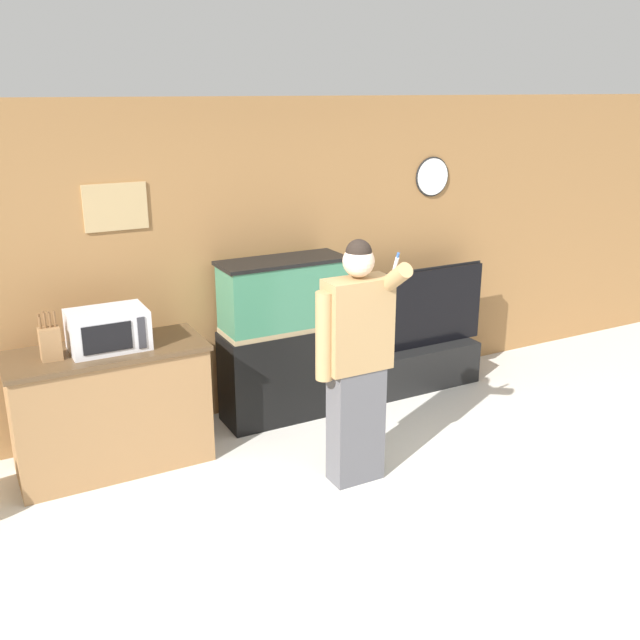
{
  "coord_description": "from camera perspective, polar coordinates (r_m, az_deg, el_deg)",
  "views": [
    {
      "loc": [
        -2.23,
        -2.83,
        2.66
      ],
      "look_at": [
        0.09,
        1.52,
        1.05
      ],
      "focal_mm": 40.0,
      "sensor_mm": 36.0,
      "label": 1
    }
  ],
  "objects": [
    {
      "name": "knife_block",
      "position": [
        5.11,
        -20.78,
        -1.7
      ],
      "size": [
        0.13,
        0.12,
        0.33
      ],
      "color": "olive",
      "rests_on": "counter_island"
    },
    {
      "name": "counter_island",
      "position": [
        5.39,
        -16.37,
        -6.79
      ],
      "size": [
        1.39,
        0.6,
        0.91
      ],
      "color": "olive",
      "rests_on": "ground_plane"
    },
    {
      "name": "wall_back_paneled",
      "position": [
        5.96,
        -5.32,
        4.82
      ],
      "size": [
        10.0,
        0.08,
        2.6
      ],
      "color": "olive",
      "rests_on": "ground_plane"
    },
    {
      "name": "ground_plane",
      "position": [
        4.48,
        8.57,
        -18.57
      ],
      "size": [
        18.0,
        18.0,
        0.0
      ],
      "primitive_type": "plane",
      "color": "beige"
    },
    {
      "name": "tv_on_stand",
      "position": [
        6.67,
        8.03,
        -2.57
      ],
      "size": [
        1.33,
        0.4,
        1.12
      ],
      "color": "black",
      "rests_on": "ground_plane"
    },
    {
      "name": "aquarium_on_stand",
      "position": [
        5.88,
        -2.94,
        -1.61
      ],
      "size": [
        1.04,
        0.41,
        1.36
      ],
      "color": "black",
      "rests_on": "ground_plane"
    },
    {
      "name": "person_standing",
      "position": [
        4.83,
        2.89,
        -3.25
      ],
      "size": [
        0.55,
        0.41,
        1.74
      ],
      "color": "#515156",
      "rests_on": "ground_plane"
    },
    {
      "name": "microwave",
      "position": [
        5.18,
        -16.61,
        -0.74
      ],
      "size": [
        0.53,
        0.37,
        0.28
      ],
      "color": "silver",
      "rests_on": "counter_island"
    }
  ]
}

